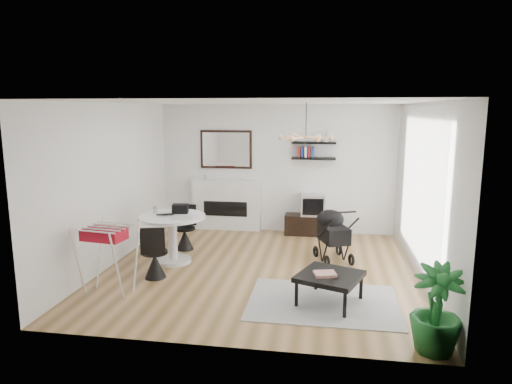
% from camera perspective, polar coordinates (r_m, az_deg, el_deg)
% --- Properties ---
extents(floor, '(5.00, 5.00, 0.00)m').
position_cam_1_polar(floor, '(7.58, 0.44, -9.70)').
color(floor, brown).
rests_on(floor, ground).
extents(ceiling, '(5.00, 5.00, 0.00)m').
position_cam_1_polar(ceiling, '(7.12, 0.47, 11.16)').
color(ceiling, white).
rests_on(ceiling, wall_back).
extents(wall_back, '(5.00, 0.00, 5.00)m').
position_cam_1_polar(wall_back, '(9.68, 2.66, 2.90)').
color(wall_back, white).
rests_on(wall_back, floor).
extents(wall_left, '(0.00, 5.00, 5.00)m').
position_cam_1_polar(wall_left, '(7.99, -17.58, 0.86)').
color(wall_left, white).
rests_on(wall_left, floor).
extents(wall_right, '(0.00, 5.00, 5.00)m').
position_cam_1_polar(wall_right, '(7.30, 20.26, -0.15)').
color(wall_right, white).
rests_on(wall_right, floor).
extents(sheer_curtain, '(0.04, 3.60, 2.60)m').
position_cam_1_polar(sheer_curtain, '(7.47, 19.21, 0.15)').
color(sheer_curtain, white).
rests_on(sheer_curtain, wall_right).
extents(fireplace, '(1.50, 0.17, 2.16)m').
position_cam_1_polar(fireplace, '(9.90, -3.77, -0.85)').
color(fireplace, white).
rests_on(fireplace, floor).
extents(shelf_lower, '(0.90, 0.25, 0.04)m').
position_cam_1_polar(shelf_lower, '(9.47, 7.21, 4.19)').
color(shelf_lower, black).
rests_on(shelf_lower, wall_back).
extents(shelf_upper, '(0.90, 0.25, 0.04)m').
position_cam_1_polar(shelf_upper, '(9.44, 7.26, 6.12)').
color(shelf_upper, black).
rests_on(shelf_upper, wall_back).
extents(pendant_lamp, '(0.90, 0.90, 0.10)m').
position_cam_1_polar(pendant_lamp, '(7.37, 6.24, 6.79)').
color(pendant_lamp, tan).
rests_on(pendant_lamp, ceiling).
extents(tv_console, '(1.13, 0.39, 0.42)m').
position_cam_1_polar(tv_console, '(9.64, 7.01, -4.09)').
color(tv_console, black).
rests_on(tv_console, floor).
extents(crt_tv, '(0.50, 0.43, 0.43)m').
position_cam_1_polar(crt_tv, '(9.54, 7.17, -1.61)').
color(crt_tv, silver).
rests_on(crt_tv, tv_console).
extents(dining_table, '(1.13, 1.13, 0.82)m').
position_cam_1_polar(dining_table, '(7.91, -10.39, -4.89)').
color(dining_table, white).
rests_on(dining_table, floor).
extents(laptop, '(0.34, 0.27, 0.02)m').
position_cam_1_polar(laptop, '(7.84, -11.30, -2.87)').
color(laptop, black).
rests_on(laptop, dining_table).
extents(black_bag, '(0.28, 0.19, 0.16)m').
position_cam_1_polar(black_bag, '(7.99, -9.44, -2.07)').
color(black_bag, black).
rests_on(black_bag, dining_table).
extents(newspaper, '(0.41, 0.36, 0.01)m').
position_cam_1_polar(newspaper, '(7.68, -9.14, -3.13)').
color(newspaper, beige).
rests_on(newspaper, dining_table).
extents(drinking_glass, '(0.06, 0.06, 0.11)m').
position_cam_1_polar(drinking_glass, '(8.10, -12.50, -2.19)').
color(drinking_glass, white).
rests_on(drinking_glass, dining_table).
extents(chair_far, '(0.39, 0.40, 0.83)m').
position_cam_1_polar(chair_far, '(8.69, -8.86, -5.40)').
color(chair_far, black).
rests_on(chair_far, floor).
extents(chair_near, '(0.43, 0.44, 0.85)m').
position_cam_1_polar(chair_near, '(7.31, -12.54, -8.48)').
color(chair_near, black).
rests_on(chair_near, floor).
extents(drying_rack, '(0.74, 0.71, 0.99)m').
position_cam_1_polar(drying_rack, '(6.83, -18.02, -7.87)').
color(drying_rack, white).
rests_on(drying_rack, floor).
extents(stroller, '(0.73, 0.89, 0.97)m').
position_cam_1_polar(stroller, '(8.06, 9.54, -5.50)').
color(stroller, black).
rests_on(stroller, floor).
extents(rug, '(2.01, 1.45, 0.01)m').
position_cam_1_polar(rug, '(6.44, 8.37, -13.47)').
color(rug, '#9B9B9B').
rests_on(rug, floor).
extents(coffee_table, '(1.01, 1.01, 0.40)m').
position_cam_1_polar(coffee_table, '(6.31, 9.20, -10.47)').
color(coffee_table, black).
rests_on(coffee_table, rug).
extents(magazines, '(0.33, 0.29, 0.04)m').
position_cam_1_polar(magazines, '(6.23, 8.61, -10.10)').
color(magazines, '#B63F2D').
rests_on(magazines, coffee_table).
extents(potted_plant, '(0.59, 0.59, 0.97)m').
position_cam_1_polar(potted_plant, '(5.38, 21.63, -13.47)').
color(potted_plant, '#1C6226').
rests_on(potted_plant, floor).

